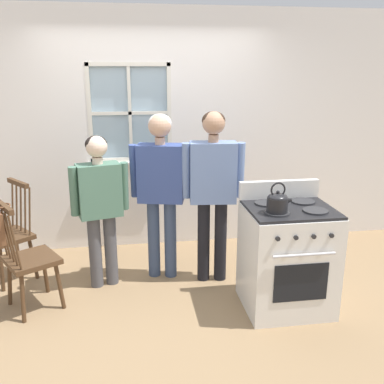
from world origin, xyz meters
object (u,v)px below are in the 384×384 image
object	(u,v)px
person_elderly_left	(100,198)
person_adult_right	(213,180)
person_teen_center	(161,180)
chair_by_window	(29,260)
potted_plant	(139,156)
kettle	(277,202)
stove	(287,257)
chair_near_wall	(9,236)

from	to	relation	value
person_elderly_left	person_adult_right	world-z (taller)	person_adult_right
person_teen_center	person_adult_right	bearing A→B (deg)	-4.39
person_elderly_left	chair_by_window	bearing A→B (deg)	-165.72
person_adult_right	potted_plant	size ratio (longest dim) A/B	7.29
chair_by_window	potted_plant	world-z (taller)	potted_plant
person_elderly_left	kettle	size ratio (longest dim) A/B	5.95
stove	person_adult_right	bearing A→B (deg)	132.57
potted_plant	kettle	bearing A→B (deg)	-57.91
kettle	potted_plant	size ratio (longest dim) A/B	1.08
chair_by_window	person_elderly_left	bearing A→B (deg)	-91.68
stove	kettle	distance (m)	0.59
potted_plant	person_elderly_left	bearing A→B (deg)	-113.86
stove	kettle	size ratio (longest dim) A/B	4.39
chair_by_window	person_elderly_left	distance (m)	0.82
chair_near_wall	person_elderly_left	size ratio (longest dim) A/B	0.68
person_elderly_left	person_adult_right	distance (m)	1.07
chair_near_wall	chair_by_window	bearing A→B (deg)	-11.59
person_adult_right	potted_plant	distance (m)	1.16
chair_by_window	person_teen_center	size ratio (longest dim) A/B	0.60
chair_near_wall	person_adult_right	world-z (taller)	person_adult_right
chair_near_wall	kettle	size ratio (longest dim) A/B	4.02
person_adult_right	stove	size ratio (longest dim) A/B	1.55
chair_by_window	person_elderly_left	xyz separation A→B (m)	(0.61, 0.34, 0.43)
person_teen_center	stove	distance (m)	1.38
kettle	person_elderly_left	bearing A→B (deg)	151.88
person_elderly_left	potted_plant	bearing A→B (deg)	51.14
chair_near_wall	potted_plant	distance (m)	1.59
person_elderly_left	person_teen_center	world-z (taller)	person_teen_center
chair_by_window	person_elderly_left	world-z (taller)	person_elderly_left
person_elderly_left	person_adult_right	bearing A→B (deg)	-17.50
person_elderly_left	person_adult_right	xyz separation A→B (m)	(1.06, -0.05, 0.14)
stove	potted_plant	world-z (taller)	potted_plant
person_elderly_left	stove	distance (m)	1.78
kettle	chair_near_wall	bearing A→B (deg)	156.20
chair_near_wall	potted_plant	xyz separation A→B (m)	(1.32, 0.63, 0.64)
chair_by_window	person_adult_right	size ratio (longest dim) A/B	0.59
stove	potted_plant	distance (m)	2.05
kettle	potted_plant	bearing A→B (deg)	122.09
person_elderly_left	person_teen_center	size ratio (longest dim) A/B	0.89
potted_plant	person_teen_center	bearing A→B (deg)	-77.00
chair_near_wall	kettle	distance (m)	2.64
person_adult_right	person_elderly_left	bearing A→B (deg)	-176.42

